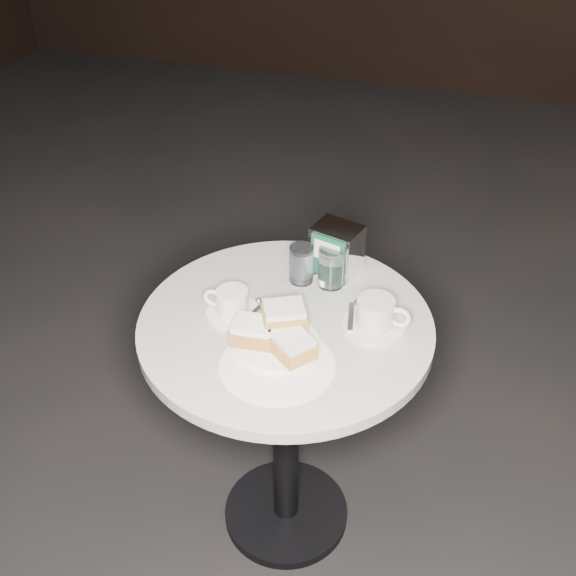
# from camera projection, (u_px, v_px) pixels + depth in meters

# --- Properties ---
(ground) EXTENTS (7.00, 7.00, 0.00)m
(ground) POSITION_uv_depth(u_px,v_px,m) (286.00, 515.00, 2.15)
(ground) COLOR black
(ground) RESTS_ON ground
(cafe_table) EXTENTS (0.70, 0.70, 0.74)m
(cafe_table) POSITION_uv_depth(u_px,v_px,m) (286.00, 382.00, 1.82)
(cafe_table) COLOR black
(cafe_table) RESTS_ON ground
(sugar_spill) EXTENTS (0.34, 0.34, 0.00)m
(sugar_spill) POSITION_uv_depth(u_px,v_px,m) (277.00, 365.00, 1.58)
(sugar_spill) COLOR white
(sugar_spill) RESTS_ON cafe_table
(beignet_plate) EXTENTS (0.24, 0.24, 0.09)m
(beignet_plate) POSITION_uv_depth(u_px,v_px,m) (276.00, 334.00, 1.61)
(beignet_plate) COLOR white
(beignet_plate) RESTS_ON cafe_table
(coffee_cup_left) EXTENTS (0.14, 0.13, 0.07)m
(coffee_cup_left) POSITION_uv_depth(u_px,v_px,m) (232.00, 304.00, 1.71)
(coffee_cup_left) COLOR white
(coffee_cup_left) RESTS_ON cafe_table
(coffee_cup_right) EXTENTS (0.17, 0.16, 0.08)m
(coffee_cup_right) POSITION_uv_depth(u_px,v_px,m) (376.00, 316.00, 1.66)
(coffee_cup_right) COLOR silver
(coffee_cup_right) RESTS_ON cafe_table
(water_glass_left) EXTENTS (0.07, 0.07, 0.10)m
(water_glass_left) POSITION_uv_depth(u_px,v_px,m) (301.00, 264.00, 1.81)
(water_glass_left) COLOR white
(water_glass_left) RESTS_ON cafe_table
(water_glass_right) EXTENTS (0.08, 0.08, 0.11)m
(water_glass_right) POSITION_uv_depth(u_px,v_px,m) (331.00, 267.00, 1.79)
(water_glass_right) COLOR white
(water_glass_right) RESTS_ON cafe_table
(napkin_dispenser) EXTENTS (0.14, 0.12, 0.13)m
(napkin_dispenser) POSITION_uv_depth(u_px,v_px,m) (336.00, 250.00, 1.82)
(napkin_dispenser) COLOR silver
(napkin_dispenser) RESTS_ON cafe_table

